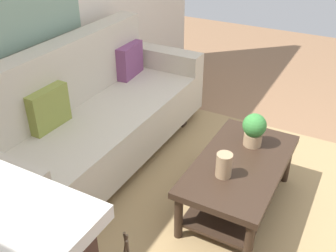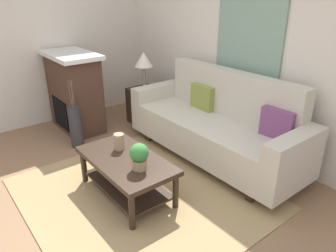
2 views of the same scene
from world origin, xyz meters
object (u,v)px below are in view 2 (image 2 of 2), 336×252
Objects in this scene: tabletop_vase at (119,142)px; table_lamp at (144,61)px; coffee_table at (126,168)px; side_table at (145,106)px; fireplace at (75,92)px; framed_painting at (248,37)px; floor_vase at (76,127)px; throw_pillow_olive at (203,97)px; couch at (216,125)px; potted_plant_tabletop at (139,156)px; throw_pillow_plum at (278,123)px.

tabletop_vase is 1.84m from table_lamp.
table_lamp reaches higher than tabletop_vase.
coffee_table is 1.96m from side_table.
framed_painting reaches higher than fireplace.
coffee_table is at bearing -2.00° from floor_vase.
tabletop_vase is at bearing 165.66° from coffee_table.
throw_pillow_olive is 1.93m from fireplace.
fireplace is (-1.95, 0.32, 0.27)m from coffee_table.
coffee_table is 1.93× the size of table_lamp.
couch is 1.86m from floor_vase.
potted_plant_tabletop is 2.19m from side_table.
throw_pillow_olive is 0.63× the size of table_lamp.
throw_pillow_plum is at bearing 4.37° from table_lamp.
throw_pillow_plum is 2.06× the size of tabletop_vase.
fireplace is at bearing 171.74° from potted_plant_tabletop.
throw_pillow_olive is 1.41m from tabletop_vase.
framed_painting is (-0.01, 1.78, 1.15)m from coffee_table.
framed_painting is at bearing 42.05° from throw_pillow_olive.
throw_pillow_olive is 1.75m from floor_vase.
throw_pillow_plum is at bearing 55.31° from tabletop_vase.
tabletop_vase reaches higher than floor_vase.
coffee_table is 2.00m from fireplace.
tabletop_vase is 0.31× the size of floor_vase.
potted_plant_tabletop is 2.01m from framed_painting.
couch is at bearing 80.86° from tabletop_vase.
tabletop_vase reaches higher than coffee_table.
throw_pillow_olive is 1.37× the size of potted_plant_tabletop.
potted_plant_tabletop reaches higher than floor_vase.
couch reaches higher than tabletop_vase.
coffee_table is at bearing -9.30° from fireplace.
coffee_table is 0.30m from tabletop_vase.
potted_plant_tabletop is at bearing -8.26° from fireplace.
potted_plant_tabletop is at bearing -65.99° from throw_pillow_olive.
framed_painting reaches higher than table_lamp.
framed_painting is (0.00, 0.47, 1.04)m from couch.
tabletop_vase is at bearing 173.37° from potted_plant_tabletop.
floor_vase is at bearing -24.93° from fireplace.
fireplace is (-0.45, -0.95, -0.41)m from table_lamp.
couch is 1.28m from tabletop_vase.
coffee_table is at bearing -89.71° from couch.
throw_pillow_olive reaches higher than potted_plant_tabletop.
framed_painting is at bearing 36.88° from fireplace.
table_lamp is at bearing 180.00° from side_table.
throw_pillow_plum reaches higher than tabletop_vase.
fireplace is at bearing 170.70° from coffee_table.
fireplace is (-2.70, -1.12, -0.09)m from throw_pillow_plum.
throw_pillow_olive is at bearing 35.51° from fireplace.
tabletop_vase is 0.18× the size of framed_painting.
fireplace is at bearing -157.51° from throw_pillow_plum.
table_lamp is at bearing 64.52° from fireplace.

